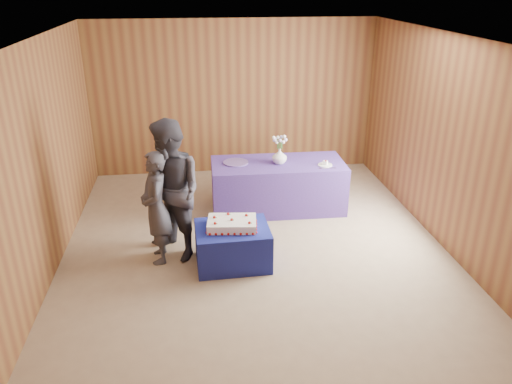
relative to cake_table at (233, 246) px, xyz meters
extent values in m
plane|color=gray|center=(0.33, 0.32, -0.25)|extent=(6.00, 6.00, 0.00)
cube|color=brown|center=(0.33, 3.32, 1.10)|extent=(5.00, 0.04, 2.70)
cube|color=brown|center=(0.33, -2.68, 1.10)|extent=(5.00, 0.04, 2.70)
cube|color=brown|center=(-2.17, 0.32, 1.10)|extent=(0.04, 6.00, 2.70)
cube|color=brown|center=(2.83, 0.32, 1.10)|extent=(0.04, 6.00, 2.70)
cube|color=white|center=(0.33, 0.32, 2.45)|extent=(5.00, 6.00, 0.04)
cube|color=navy|center=(0.00, 0.00, 0.00)|extent=(0.92, 0.73, 0.50)
cube|color=#503694|center=(0.83, 1.55, 0.12)|extent=(2.02, 0.94, 0.75)
cube|color=white|center=(0.00, 0.01, 0.30)|extent=(0.63, 0.46, 0.11)
sphere|color=#9D100C|center=(-0.32, -0.15, 0.27)|extent=(0.03, 0.03, 0.03)
sphere|color=#9D100C|center=(0.27, -0.22, 0.27)|extent=(0.03, 0.03, 0.03)
sphere|color=#9D100C|center=(-0.27, 0.24, 0.27)|extent=(0.03, 0.03, 0.03)
sphere|color=#9D100C|center=(0.31, 0.17, 0.27)|extent=(0.03, 0.03, 0.03)
sphere|color=#9D100C|center=(-0.19, -0.07, 0.38)|extent=(0.04, 0.04, 0.04)
cone|color=#155E24|center=(-0.17, -0.07, 0.36)|extent=(0.01, 0.02, 0.02)
sphere|color=#9D100C|center=(0.16, 0.08, 0.38)|extent=(0.04, 0.04, 0.04)
cone|color=#155E24|center=(0.19, 0.08, 0.36)|extent=(0.01, 0.02, 0.02)
sphere|color=#9D100C|center=(0.00, 0.01, 0.38)|extent=(0.04, 0.04, 0.04)
cone|color=#155E24|center=(0.02, 0.01, 0.36)|extent=(0.01, 0.02, 0.02)
imported|color=silver|center=(0.84, 1.52, 0.61)|extent=(0.26, 0.26, 0.23)
cylinder|color=#275B24|center=(0.88, 1.52, 0.80)|extent=(0.01, 0.01, 0.15)
sphere|color=#C5AFE3|center=(0.93, 1.52, 0.88)|extent=(0.05, 0.05, 0.05)
cylinder|color=#275B24|center=(0.87, 1.54, 0.80)|extent=(0.01, 0.01, 0.15)
sphere|color=white|center=(0.92, 1.56, 0.88)|extent=(0.05, 0.05, 0.05)
cylinder|color=#275B24|center=(0.86, 1.55, 0.80)|extent=(0.01, 0.01, 0.15)
sphere|color=#C5AFE3|center=(0.88, 1.60, 0.88)|extent=(0.05, 0.05, 0.05)
cylinder|color=#275B24|center=(0.84, 1.55, 0.80)|extent=(0.01, 0.01, 0.15)
sphere|color=white|center=(0.83, 1.60, 0.88)|extent=(0.05, 0.05, 0.05)
cylinder|color=#275B24|center=(0.82, 1.54, 0.80)|extent=(0.01, 0.01, 0.15)
sphere|color=#C5AFE3|center=(0.79, 1.58, 0.88)|extent=(0.05, 0.05, 0.05)
cylinder|color=#275B24|center=(0.81, 1.53, 0.80)|extent=(0.01, 0.01, 0.15)
sphere|color=white|center=(0.76, 1.54, 0.88)|extent=(0.05, 0.05, 0.05)
cylinder|color=#275B24|center=(0.81, 1.51, 0.80)|extent=(0.01, 0.01, 0.15)
sphere|color=#C5AFE3|center=(0.76, 1.49, 0.88)|extent=(0.05, 0.05, 0.05)
cylinder|color=#275B24|center=(0.82, 1.49, 0.80)|extent=(0.01, 0.01, 0.15)
sphere|color=white|center=(0.79, 1.45, 0.88)|extent=(0.05, 0.05, 0.05)
cylinder|color=#275B24|center=(0.84, 1.48, 0.80)|extent=(0.01, 0.01, 0.15)
sphere|color=#C5AFE3|center=(0.83, 1.43, 0.88)|extent=(0.05, 0.05, 0.05)
cylinder|color=#275B24|center=(0.86, 1.48, 0.80)|extent=(0.01, 0.01, 0.15)
sphere|color=white|center=(0.88, 1.43, 0.88)|extent=(0.05, 0.05, 0.05)
cylinder|color=#275B24|center=(0.87, 1.50, 0.80)|extent=(0.01, 0.01, 0.15)
sphere|color=#C5AFE3|center=(0.92, 1.47, 0.88)|extent=(0.05, 0.05, 0.05)
cylinder|color=#5F478F|center=(0.20, 1.61, 0.51)|extent=(0.44, 0.44, 0.02)
cylinder|color=white|center=(1.51, 1.35, 0.51)|extent=(0.28, 0.28, 0.01)
cube|color=white|center=(1.51, 1.35, 0.54)|extent=(0.09, 0.08, 0.06)
sphere|color=#9D100C|center=(1.51, 1.33, 0.58)|extent=(0.02, 0.02, 0.02)
cube|color=#B2B2B6|center=(1.51, 1.22, 0.50)|extent=(0.26, 0.03, 0.00)
imported|color=#393842|center=(-0.91, 0.23, 0.48)|extent=(0.39, 0.56, 1.45)
imported|color=#33323C|center=(-0.72, 0.30, 0.65)|extent=(1.07, 1.11, 1.80)
camera|label=1|loc=(-0.42, -5.42, 3.08)|focal=35.00mm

